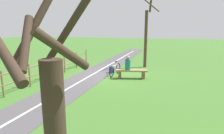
# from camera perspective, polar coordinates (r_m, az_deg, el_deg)

# --- Properties ---
(ground_plane) EXTENTS (80.00, 80.00, 0.00)m
(ground_plane) POSITION_cam_1_polar(r_m,az_deg,el_deg) (11.57, 0.40, -2.28)
(ground_plane) COLOR #3D6B28
(paved_path) EXTENTS (2.57, 36.03, 0.02)m
(paved_path) POSITION_cam_1_polar(r_m,az_deg,el_deg) (8.58, -15.68, -7.79)
(paved_path) COLOR #4C494C
(paved_path) RESTS_ON ground_plane
(path_centre_line) EXTENTS (0.60, 32.00, 0.00)m
(path_centre_line) POSITION_cam_1_polar(r_m,az_deg,el_deg) (8.57, -15.68, -7.73)
(path_centre_line) COLOR silver
(path_centre_line) RESTS_ON paved_path
(bench) EXTENTS (1.79, 0.77, 0.49)m
(bench) POSITION_cam_1_polar(r_m,az_deg,el_deg) (10.68, 5.91, -1.66)
(bench) COLOR #937047
(bench) RESTS_ON ground_plane
(person_seated) EXTENTS (0.37, 0.37, 0.80)m
(person_seated) POSITION_cam_1_polar(r_m,az_deg,el_deg) (10.57, 4.79, 1.07)
(person_seated) COLOR #1E6B66
(person_seated) RESTS_ON bench
(bicycle) EXTENTS (0.23, 1.65, 0.83)m
(bicycle) POSITION_cam_1_polar(r_m,az_deg,el_deg) (11.35, 0.91, -0.77)
(bicycle) COLOR black
(bicycle) RESTS_ON ground_plane
(backpack) EXTENTS (0.36, 0.36, 0.41)m
(backpack) POSITION_cam_1_polar(r_m,az_deg,el_deg) (11.93, -0.09, -0.84)
(backpack) COLOR navy
(backpack) RESTS_ON ground_plane
(fence_roadside) EXTENTS (0.38, 10.71, 1.12)m
(fence_roadside) POSITION_cam_1_polar(r_m,az_deg,el_deg) (10.48, -20.87, -0.90)
(fence_roadside) COLOR brown
(fence_roadside) RESTS_ON ground_plane
(tree_mid_field) EXTENTS (0.97, 1.22, 4.67)m
(tree_mid_field) POSITION_cam_1_polar(r_m,az_deg,el_deg) (13.65, 10.27, 8.98)
(tree_mid_field) COLOR #473323
(tree_mid_field) RESTS_ON ground_plane
(tree_by_path) EXTENTS (1.39, 1.44, 3.50)m
(tree_by_path) POSITION_cam_1_polar(r_m,az_deg,el_deg) (3.00, -17.53, -13.99)
(tree_by_path) COLOR #38281E
(tree_by_path) RESTS_ON ground_plane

